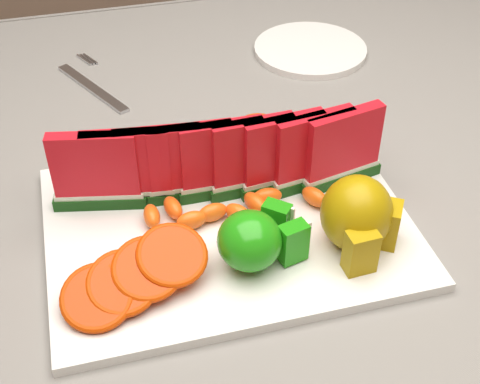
{
  "coord_description": "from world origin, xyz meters",
  "views": [
    {
      "loc": [
        -0.12,
        -0.64,
        1.27
      ],
      "look_at": [
        0.02,
        -0.1,
        0.81
      ],
      "focal_mm": 50.0,
      "sensor_mm": 36.0,
      "label": 1
    }
  ],
  "objects_px": {
    "platter": "(228,226)",
    "pear_cluster": "(359,216)",
    "apple_cluster": "(256,239)",
    "fork": "(92,85)",
    "side_plate": "(310,49)"
  },
  "relations": [
    {
      "from": "platter",
      "to": "pear_cluster",
      "type": "height_order",
      "value": "pear_cluster"
    },
    {
      "from": "platter",
      "to": "pear_cluster",
      "type": "distance_m",
      "value": 0.15
    },
    {
      "from": "apple_cluster",
      "to": "pear_cluster",
      "type": "bearing_deg",
      "value": -0.07
    },
    {
      "from": "apple_cluster",
      "to": "platter",
      "type": "bearing_deg",
      "value": 100.52
    },
    {
      "from": "side_plate",
      "to": "apple_cluster",
      "type": "bearing_deg",
      "value": -116.31
    },
    {
      "from": "pear_cluster",
      "to": "side_plate",
      "type": "bearing_deg",
      "value": 76.52
    },
    {
      "from": "pear_cluster",
      "to": "side_plate",
      "type": "relative_size",
      "value": 0.5
    },
    {
      "from": "platter",
      "to": "apple_cluster",
      "type": "height_order",
      "value": "apple_cluster"
    },
    {
      "from": "platter",
      "to": "fork",
      "type": "relative_size",
      "value": 2.13
    },
    {
      "from": "apple_cluster",
      "to": "fork",
      "type": "distance_m",
      "value": 0.44
    },
    {
      "from": "apple_cluster",
      "to": "fork",
      "type": "height_order",
      "value": "apple_cluster"
    },
    {
      "from": "apple_cluster",
      "to": "side_plate",
      "type": "height_order",
      "value": "apple_cluster"
    },
    {
      "from": "platter",
      "to": "pear_cluster",
      "type": "bearing_deg",
      "value": -28.49
    },
    {
      "from": "apple_cluster",
      "to": "side_plate",
      "type": "relative_size",
      "value": 0.51
    },
    {
      "from": "platter",
      "to": "pear_cluster",
      "type": "xyz_separation_m",
      "value": [
        0.12,
        -0.07,
        0.04
      ]
    }
  ]
}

